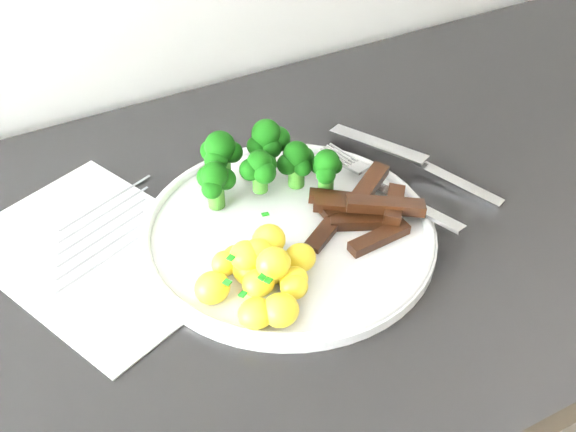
% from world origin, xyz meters
% --- Properties ---
extents(recipe_paper, '(0.28, 0.32, 0.00)m').
position_xyz_m(recipe_paper, '(-0.20, 1.72, 0.94)').
color(recipe_paper, white).
rests_on(recipe_paper, counter).
extents(plate, '(0.31, 0.31, 0.02)m').
position_xyz_m(plate, '(-0.02, 1.65, 0.95)').
color(plate, white).
rests_on(plate, counter).
extents(broccoli, '(0.16, 0.10, 0.07)m').
position_xyz_m(broccoli, '(-0.01, 1.72, 0.99)').
color(broccoli, '#2A5E18').
rests_on(broccoli, plate).
extents(potatoes, '(0.13, 0.12, 0.05)m').
position_xyz_m(potatoes, '(-0.08, 1.59, 0.97)').
color(potatoes, yellow).
rests_on(potatoes, plate).
extents(beef_strips, '(0.14, 0.11, 0.03)m').
position_xyz_m(beef_strips, '(0.06, 1.63, 0.96)').
color(beef_strips, black).
rests_on(beef_strips, plate).
extents(fork, '(0.06, 0.20, 0.02)m').
position_xyz_m(fork, '(0.11, 1.64, 0.96)').
color(fork, silver).
rests_on(fork, plate).
extents(knife, '(0.11, 0.22, 0.03)m').
position_xyz_m(knife, '(0.18, 1.66, 0.95)').
color(knife, silver).
rests_on(knife, plate).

